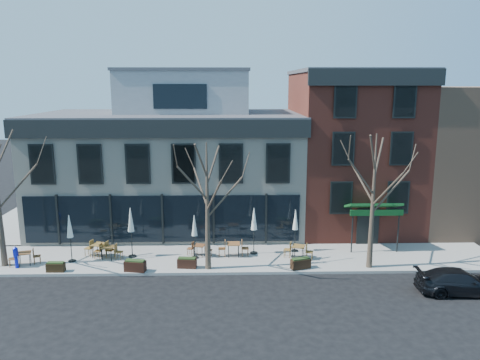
{
  "coord_description": "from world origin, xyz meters",
  "views": [
    {
      "loc": [
        4.19,
        -28.38,
        10.18
      ],
      "look_at": [
        4.91,
        2.0,
        3.94
      ],
      "focal_mm": 35.0,
      "sensor_mm": 36.0,
      "label": 1
    }
  ],
  "objects_px": {
    "call_box": "(16,257)",
    "cafe_set_0": "(25,257)",
    "umbrella_0": "(70,229)",
    "parked_sedan": "(459,282)"
  },
  "relations": [
    {
      "from": "parked_sedan",
      "to": "umbrella_0",
      "type": "height_order",
      "value": "umbrella_0"
    },
    {
      "from": "cafe_set_0",
      "to": "umbrella_0",
      "type": "distance_m",
      "value": 2.93
    },
    {
      "from": "parked_sedan",
      "to": "call_box",
      "type": "relative_size",
      "value": 3.34
    },
    {
      "from": "cafe_set_0",
      "to": "umbrella_0",
      "type": "bearing_deg",
      "value": 10.7
    },
    {
      "from": "call_box",
      "to": "umbrella_0",
      "type": "relative_size",
      "value": 0.45
    },
    {
      "from": "call_box",
      "to": "cafe_set_0",
      "type": "relative_size",
      "value": 0.72
    },
    {
      "from": "call_box",
      "to": "cafe_set_0",
      "type": "height_order",
      "value": "call_box"
    },
    {
      "from": "parked_sedan",
      "to": "cafe_set_0",
      "type": "bearing_deg",
      "value": 82.76
    },
    {
      "from": "cafe_set_0",
      "to": "parked_sedan",
      "type": "bearing_deg",
      "value": -9.61
    },
    {
      "from": "umbrella_0",
      "to": "cafe_set_0",
      "type": "bearing_deg",
      "value": -169.3
    }
  ]
}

